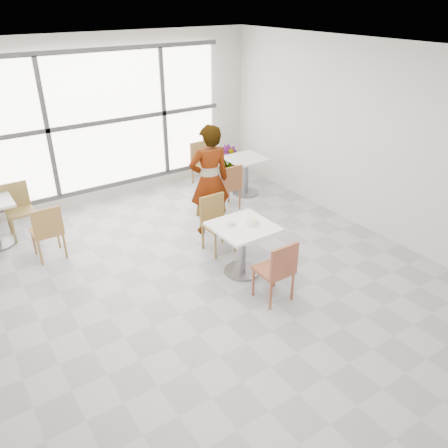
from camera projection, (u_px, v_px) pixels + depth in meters
floor at (212, 279)px, 6.27m from camera, size 7.00×7.00×0.00m
ceiling at (209, 52)px, 4.89m from camera, size 7.00×7.00×0.00m
wall_back at (108, 120)px, 8.15m from camera, size 6.00×0.00×6.00m
wall_right at (370, 140)px, 7.07m from camera, size 0.00×7.00×7.00m
window at (109, 121)px, 8.10m from camera, size 4.60×0.07×2.52m
main_table at (243, 240)px, 6.19m from camera, size 0.80×0.80×0.75m
chair_near at (278, 268)px, 5.60m from camera, size 0.42×0.42×0.87m
chair_far at (216, 220)px, 6.80m from camera, size 0.42×0.42×0.87m
oatmeal_bowl at (253, 222)px, 6.10m from camera, size 0.21×0.21×0.10m
coffee_cup at (231, 224)px, 6.06m from camera, size 0.16×0.13×0.07m
person at (209, 181)px, 7.11m from camera, size 0.74×0.57×1.82m
bg_table_right at (246, 170)px, 8.71m from camera, size 0.70×0.70×0.75m
bg_chair_left_near at (47, 229)px, 6.52m from camera, size 0.42×0.42×0.87m
bg_chair_left_far at (18, 206)px, 7.23m from camera, size 0.42×0.42×0.87m
bg_chair_right_near at (229, 184)px, 8.04m from camera, size 0.42×0.42×0.87m
bg_chair_right_far at (202, 160)px, 9.19m from camera, size 0.42×0.42×0.87m
plant_right at (229, 164)px, 9.29m from camera, size 0.46×0.46×0.78m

